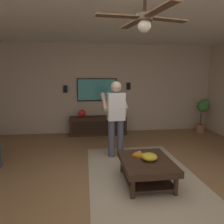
# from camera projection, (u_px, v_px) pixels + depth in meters

# --- Properties ---
(ground_plane) EXTENTS (8.39, 8.39, 0.00)m
(ground_plane) POSITION_uv_depth(u_px,v_px,m) (134.00, 189.00, 3.17)
(ground_plane) COLOR olive
(wall_back_tv) EXTENTS (0.10, 6.87, 2.74)m
(wall_back_tv) POSITION_uv_depth(u_px,v_px,m) (108.00, 89.00, 6.41)
(wall_back_tv) COLOR #BCA893
(wall_back_tv) RESTS_ON ground
(area_rug) EXTENTS (2.99, 1.86, 0.01)m
(area_rug) POSITION_uv_depth(u_px,v_px,m) (143.00, 177.00, 3.57)
(area_rug) COLOR tan
(area_rug) RESTS_ON ground
(coffee_table) EXTENTS (1.00, 0.80, 0.40)m
(coffee_table) POSITION_uv_depth(u_px,v_px,m) (146.00, 166.00, 3.33)
(coffee_table) COLOR #332116
(coffee_table) RESTS_ON ground
(media_console) EXTENTS (0.45, 1.70, 0.55)m
(media_console) POSITION_uv_depth(u_px,v_px,m) (98.00, 126.00, 6.22)
(media_console) COLOR #332116
(media_console) RESTS_ON ground
(tv) EXTENTS (0.05, 1.22, 0.69)m
(tv) POSITION_uv_depth(u_px,v_px,m) (97.00, 90.00, 6.28)
(tv) COLOR black
(person_standing) EXTENTS (0.56, 0.57, 1.64)m
(person_standing) POSITION_uv_depth(u_px,v_px,m) (116.00, 115.00, 4.36)
(person_standing) COLOR #4C5166
(person_standing) RESTS_ON ground
(potted_plant_tall) EXTENTS (0.34, 0.39, 1.06)m
(potted_plant_tall) POSITION_uv_depth(u_px,v_px,m) (203.00, 111.00, 6.43)
(potted_plant_tall) COLOR #9E6B4C
(potted_plant_tall) RESTS_ON ground
(bowl) EXTENTS (0.26, 0.26, 0.11)m
(bowl) POSITION_uv_depth(u_px,v_px,m) (149.00, 157.00, 3.28)
(bowl) COLOR gold
(bowl) RESTS_ON coffee_table
(remote_white) EXTENTS (0.13, 0.15, 0.02)m
(remote_white) POSITION_uv_depth(u_px,v_px,m) (138.00, 153.00, 3.58)
(remote_white) COLOR white
(remote_white) RESTS_ON coffee_table
(remote_black) EXTENTS (0.06, 0.15, 0.02)m
(remote_black) POSITION_uv_depth(u_px,v_px,m) (151.00, 155.00, 3.48)
(remote_black) COLOR black
(remote_black) RESTS_ON coffee_table
(remote_grey) EXTENTS (0.09, 0.16, 0.02)m
(remote_grey) POSITION_uv_depth(u_px,v_px,m) (150.00, 156.00, 3.43)
(remote_grey) COLOR slate
(remote_grey) RESTS_ON coffee_table
(book) EXTENTS (0.27, 0.27, 0.04)m
(book) POSITION_uv_depth(u_px,v_px,m) (140.00, 155.00, 3.46)
(book) COLOR orange
(book) RESTS_ON coffee_table
(vase_round) EXTENTS (0.22, 0.22, 0.22)m
(vase_round) POSITION_uv_depth(u_px,v_px,m) (82.00, 113.00, 6.15)
(vase_round) COLOR red
(vase_round) RESTS_ON media_console
(wall_speaker_left) EXTENTS (0.06, 0.12, 0.22)m
(wall_speaker_left) POSITION_uv_depth(u_px,v_px,m) (128.00, 86.00, 6.40)
(wall_speaker_left) COLOR black
(wall_speaker_right) EXTENTS (0.06, 0.12, 0.22)m
(wall_speaker_right) POSITION_uv_depth(u_px,v_px,m) (65.00, 89.00, 6.17)
(wall_speaker_right) COLOR black
(ceiling_fan) EXTENTS (1.19, 1.20, 0.46)m
(ceiling_fan) POSITION_uv_depth(u_px,v_px,m) (144.00, 20.00, 2.49)
(ceiling_fan) COLOR #4C3828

